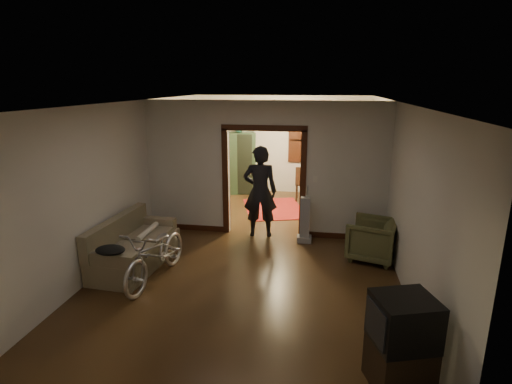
% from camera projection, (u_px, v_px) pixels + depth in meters
% --- Properties ---
extents(floor, '(5.00, 8.50, 0.01)m').
position_uv_depth(floor, '(258.00, 246.00, 7.90)').
color(floor, '#301E0F').
rests_on(floor, ground).
extents(ceiling, '(5.00, 8.50, 0.01)m').
position_uv_depth(ceiling, '(259.00, 102.00, 7.16)').
color(ceiling, white).
rests_on(ceiling, floor).
extents(wall_back, '(5.00, 0.02, 2.80)m').
position_uv_depth(wall_back, '(281.00, 145.00, 11.58)').
color(wall_back, beige).
rests_on(wall_back, floor).
extents(wall_left, '(0.02, 8.50, 2.80)m').
position_uv_depth(wall_left, '(134.00, 173.00, 7.92)').
color(wall_left, beige).
rests_on(wall_left, floor).
extents(wall_right, '(0.02, 8.50, 2.80)m').
position_uv_depth(wall_right, '(396.00, 183.00, 7.14)').
color(wall_right, beige).
rests_on(wall_right, floor).
extents(partition_wall, '(5.00, 0.14, 2.80)m').
position_uv_depth(partition_wall, '(264.00, 170.00, 8.24)').
color(partition_wall, beige).
rests_on(partition_wall, floor).
extents(door_casing, '(1.74, 0.20, 2.32)m').
position_uv_depth(door_casing, '(264.00, 184.00, 8.32)').
color(door_casing, black).
rests_on(door_casing, floor).
extents(far_window, '(0.98, 0.06, 1.28)m').
position_uv_depth(far_window, '(305.00, 140.00, 11.39)').
color(far_window, black).
rests_on(far_window, wall_back).
extents(chandelier, '(0.24, 0.24, 0.24)m').
position_uv_depth(chandelier, '(275.00, 116.00, 9.66)').
color(chandelier, '#FFE0A5').
rests_on(chandelier, ceiling).
extents(light_switch, '(0.08, 0.01, 0.12)m').
position_uv_depth(light_switch, '(315.00, 179.00, 8.05)').
color(light_switch, silver).
rests_on(light_switch, partition_wall).
extents(sofa, '(0.97, 1.93, 0.86)m').
position_uv_depth(sofa, '(135.00, 242.00, 6.98)').
color(sofa, '#6B6247').
rests_on(sofa, floor).
extents(rolled_paper, '(0.10, 0.79, 0.10)m').
position_uv_depth(rolled_paper, '(148.00, 231.00, 7.23)').
color(rolled_paper, beige).
rests_on(rolled_paper, sofa).
extents(jacket, '(0.46, 0.34, 0.13)m').
position_uv_depth(jacket, '(110.00, 250.00, 6.04)').
color(jacket, black).
rests_on(jacket, sofa).
extents(bicycle, '(0.83, 1.84, 0.93)m').
position_uv_depth(bicycle, '(156.00, 254.00, 6.44)').
color(bicycle, silver).
rests_on(bicycle, floor).
extents(armchair, '(1.04, 1.02, 0.76)m').
position_uv_depth(armchair, '(372.00, 239.00, 7.25)').
color(armchair, brown).
rests_on(armchair, floor).
extents(tv_stand, '(0.72, 0.69, 0.53)m').
position_uv_depth(tv_stand, '(399.00, 363.00, 4.21)').
color(tv_stand, black).
rests_on(tv_stand, floor).
extents(crt_tv, '(0.73, 0.69, 0.52)m').
position_uv_depth(crt_tv, '(404.00, 321.00, 4.08)').
color(crt_tv, black).
rests_on(crt_tv, tv_stand).
extents(vacuum, '(0.35, 0.31, 0.95)m').
position_uv_depth(vacuum, '(305.00, 220.00, 8.02)').
color(vacuum, gray).
rests_on(vacuum, floor).
extents(person, '(0.74, 0.53, 1.92)m').
position_uv_depth(person, '(260.00, 192.00, 8.24)').
color(person, black).
rests_on(person, floor).
extents(oriental_rug, '(1.87, 2.18, 0.01)m').
position_uv_depth(oriental_rug, '(274.00, 209.00, 10.27)').
color(oriental_rug, maroon).
rests_on(oriental_rug, floor).
extents(locker, '(1.00, 0.76, 1.77)m').
position_uv_depth(locker, '(239.00, 163.00, 11.57)').
color(locker, '#213520').
rests_on(locker, floor).
extents(globe, '(0.29, 0.29, 0.29)m').
position_uv_depth(globe, '(239.00, 126.00, 11.30)').
color(globe, '#1E5972').
rests_on(globe, locker).
extents(desk, '(1.06, 0.80, 0.70)m').
position_uv_depth(desk, '(318.00, 184.00, 11.32)').
color(desk, black).
rests_on(desk, floor).
extents(desk_chair, '(0.51, 0.51, 0.96)m').
position_uv_depth(desk_chair, '(304.00, 183.00, 10.90)').
color(desk_chair, black).
rests_on(desk_chair, floor).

